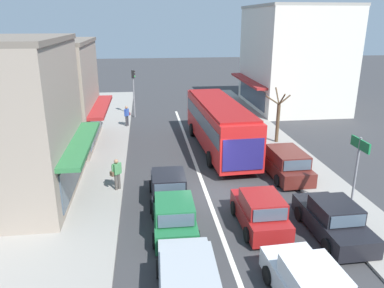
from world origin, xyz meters
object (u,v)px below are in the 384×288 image
Objects in this scene: wagon_adjacent_lane_lead at (188,286)px; parked_sedan_kerb_front at (333,220)px; hatchback_behind_bus_mid at (169,188)px; traffic_light_downstreet at (133,86)px; parked_wagon_kerb_second at (285,163)px; street_tree_right at (278,118)px; hatchback_adjacent_lane_trail at (174,217)px; city_bus at (219,122)px; pedestrian_browsing_midblock at (117,172)px; hatchback_behind_bus_near at (260,212)px; pedestrian_with_handbag_near at (127,115)px; directional_road_sign at (358,158)px.

wagon_adjacent_lane_lead is 1.08× the size of parked_sedan_kerb_front.
hatchback_behind_bus_mid is 0.88× the size of traffic_light_downstreet.
parked_wagon_kerb_second is at bearing 87.68° from parked_sedan_kerb_front.
hatchback_adjacent_lane_trail is at bearing -127.07° from street_tree_right.
traffic_light_downstreet reaches higher than city_bus.
parked_wagon_kerb_second is 2.79× the size of pedestrian_browsing_midblock.
hatchback_behind_bus_near reaches higher than parked_sedan_kerb_front.
parked_sedan_kerb_front is at bearing 27.58° from wagon_adjacent_lane_lead.
parked_sedan_kerb_front is 2.59× the size of pedestrian_with_handbag_near.
city_bus is at bearing 103.11° from parked_sedan_kerb_front.
traffic_light_downstreet is at bearing 96.49° from hatchback_behind_bus_mid.
wagon_adjacent_lane_lead is at bearing -124.93° from parked_wagon_kerb_second.
hatchback_behind_bus_near is at bearing -120.35° from parked_wagon_kerb_second.
parked_sedan_kerb_front is 0.93× the size of parked_wagon_kerb_second.
city_bus is at bearing -58.89° from traffic_light_downstreet.
hatchback_behind_bus_near is 0.88× the size of parked_sedan_kerb_front.
hatchback_behind_bus_near is 0.88× the size of traffic_light_downstreet.
pedestrian_with_handbag_near is (-9.11, 11.12, 0.32)m from parked_wagon_kerb_second.
wagon_adjacent_lane_lead is 1.18× the size of street_tree_right.
hatchback_behind_bus_mid is at bearing -29.39° from pedestrian_browsing_midblock.
parked_wagon_kerb_second is (3.00, 5.13, 0.04)m from hatchback_behind_bus_near.
directional_road_sign reaches higher than pedestrian_browsing_midblock.
pedestrian_with_handbag_near reaches higher than hatchback_adjacent_lane_trail.
pedestrian_with_handbag_near is (-10.62, 5.46, -0.75)m from street_tree_right.
traffic_light_downstreet is 2.58× the size of pedestrian_with_handbag_near.
hatchback_behind_bus_near is 2.28× the size of pedestrian_with_handbag_near.
hatchback_behind_bus_near is at bearing 50.12° from wagon_adjacent_lane_lead.
hatchback_behind_bus_mid is 7.05m from parked_wagon_kerb_second.
hatchback_adjacent_lane_trail is at bearing -110.92° from city_bus.
pedestrian_browsing_midblock is (-2.63, 8.43, 0.32)m from wagon_adjacent_lane_lead.
hatchback_adjacent_lane_trail is 0.88× the size of parked_sedan_kerb_front.
city_bus is 6.72× the size of pedestrian_browsing_midblock.
traffic_light_downstreet reaches higher than hatchback_behind_bus_mid.
directional_road_sign reaches higher than hatchback_adjacent_lane_trail.
directional_road_sign is 18.91m from pedestrian_with_handbag_near.
pedestrian_browsing_midblock is at bearing -92.25° from traffic_light_downstreet.
traffic_light_downstreet reaches higher than wagon_adjacent_lane_lead.
wagon_adjacent_lane_lead is 23.97m from traffic_light_downstreet.
pedestrian_with_handbag_near is 12.04m from pedestrian_browsing_midblock.
parked_sedan_kerb_front is at bearing -8.62° from hatchback_adjacent_lane_trail.
traffic_light_downstreet is at bearing 80.63° from pedestrian_with_handbag_near.
pedestrian_browsing_midblock reaches higher than parked_wagon_kerb_second.
hatchback_behind_bus_near is 1.00× the size of hatchback_behind_bus_mid.
city_bus is 8.91m from pedestrian_with_handbag_near.
directional_road_sign is at bearing -62.13° from traffic_light_downstreet.
parked_wagon_kerb_second is (0.25, 6.07, 0.08)m from parked_sedan_kerb_front.
pedestrian_with_handbag_near is at bearing 110.61° from hatchback_behind_bus_near.
street_tree_right is (0.07, 10.14, -0.86)m from directional_road_sign.
hatchback_adjacent_lane_trail is 16.41m from pedestrian_with_handbag_near.
pedestrian_browsing_midblock is at bearing 150.04° from parked_sedan_kerb_front.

